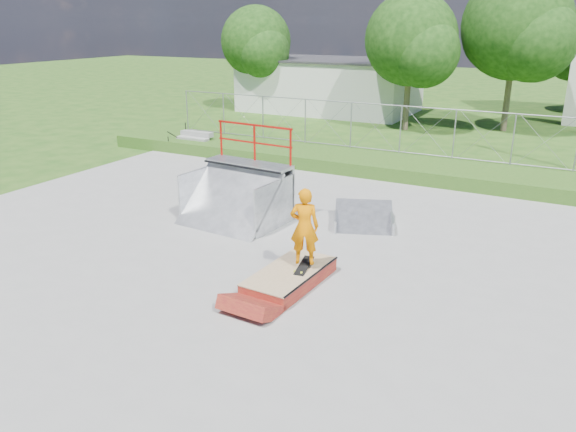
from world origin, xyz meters
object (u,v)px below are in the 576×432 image
object	(u,v)px
quarter_pipe	(233,178)
flat_bank_ramp	(364,218)
grind_box	(290,278)
skater	(304,230)

from	to	relation	value
quarter_pipe	flat_bank_ramp	bearing A→B (deg)	28.10
quarter_pipe	flat_bank_ramp	world-z (taller)	quarter_pipe
grind_box	flat_bank_ramp	world-z (taller)	flat_bank_ramp
grind_box	quarter_pipe	distance (m)	4.29
grind_box	skater	xyz separation A→B (m)	(0.21, 0.24, 1.03)
quarter_pipe	grind_box	bearing A→B (deg)	-36.07
grind_box	quarter_pipe	world-z (taller)	quarter_pipe
grind_box	flat_bank_ramp	size ratio (longest dim) A/B	1.40
skater	quarter_pipe	bearing A→B (deg)	-56.98
flat_bank_ramp	skater	size ratio (longest dim) A/B	1.01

